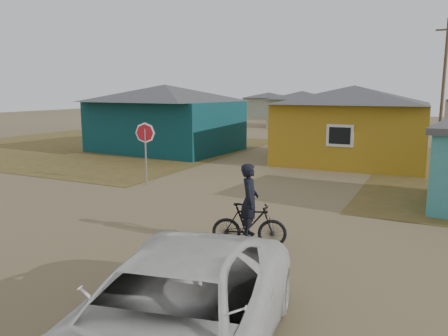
{
  "coord_description": "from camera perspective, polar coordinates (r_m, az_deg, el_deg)",
  "views": [
    {
      "loc": [
        6.47,
        -8.8,
        3.64
      ],
      "look_at": [
        0.64,
        3.0,
        1.3
      ],
      "focal_mm": 35.0,
      "sensor_mm": 36.0,
      "label": 1
    }
  ],
  "objects": [
    {
      "name": "ground",
      "position": [
        11.52,
        -9.63,
        -8.49
      ],
      "size": [
        120.0,
        120.0,
        0.0
      ],
      "primitive_type": "plane",
      "color": "brown"
    },
    {
      "name": "grass_nw",
      "position": [
        30.13,
        -16.81,
        2.73
      ],
      "size": [
        20.0,
        18.0,
        0.0
      ],
      "primitive_type": "cube",
      "color": "brown",
      "rests_on": "ground"
    },
    {
      "name": "house_teal",
      "position": [
        26.91,
        -7.63,
        6.62
      ],
      "size": [
        8.93,
        7.08,
        4.0
      ],
      "color": "#0A3238",
      "rests_on": "ground"
    },
    {
      "name": "house_yellow",
      "position": [
        23.2,
        16.44,
        5.63
      ],
      "size": [
        7.72,
        6.76,
        3.9
      ],
      "color": "#AC7F1A",
      "rests_on": "ground"
    },
    {
      "name": "house_pale_west",
      "position": [
        44.62,
        10.12,
        7.64
      ],
      "size": [
        7.04,
        6.15,
        3.6
      ],
      "color": "gray",
      "rests_on": "ground"
    },
    {
      "name": "house_pale_north",
      "position": [
        58.53,
        5.86,
        8.19
      ],
      "size": [
        6.28,
        5.81,
        3.4
      ],
      "color": "gray",
      "rests_on": "ground"
    },
    {
      "name": "utility_pole_near",
      "position": [
        30.81,
        26.76,
        9.95
      ],
      "size": [
        1.4,
        0.2,
        8.0
      ],
      "color": "brown",
      "rests_on": "ground"
    },
    {
      "name": "stop_sign",
      "position": [
        17.11,
        -10.25,
        3.73
      ],
      "size": [
        0.79,
        0.16,
        2.44
      ],
      "color": "gray",
      "rests_on": "ground"
    },
    {
      "name": "cyclist",
      "position": [
        10.28,
        3.33,
        -6.41
      ],
      "size": [
        1.83,
        1.07,
        1.99
      ],
      "color": "black",
      "rests_on": "ground"
    },
    {
      "name": "vehicle",
      "position": [
        5.9,
        -6.78,
        -19.18
      ],
      "size": [
        3.65,
        5.93,
        1.53
      ],
      "primitive_type": "imported",
      "rotation": [
        0.0,
        0.0,
        0.21
      ],
      "color": "silver",
      "rests_on": "ground"
    }
  ]
}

